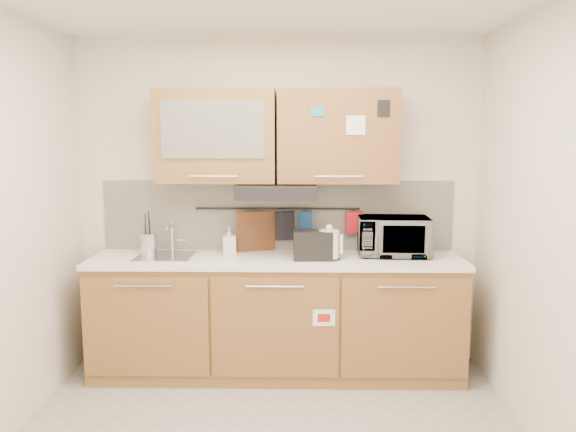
{
  "coord_description": "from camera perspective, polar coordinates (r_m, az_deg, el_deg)",
  "views": [
    {
      "loc": [
        0.16,
        -2.98,
        1.83
      ],
      "look_at": [
        0.09,
        1.05,
        1.26
      ],
      "focal_mm": 35.0,
      "sensor_mm": 36.0,
      "label": 1
    }
  ],
  "objects": [
    {
      "name": "upper_cabinets",
      "position": [
        4.3,
        -1.22,
        8.09
      ],
      "size": [
        1.82,
        0.37,
        0.7
      ],
      "color": "olive",
      "rests_on": "wall_back"
    },
    {
      "name": "utensil_rail",
      "position": [
        4.47,
        -1.07,
        0.75
      ],
      "size": [
        1.3,
        0.02,
        0.02
      ],
      "primitive_type": "cylinder",
      "rotation": [
        0.0,
        1.57,
        0.0
      ],
      "color": "black",
      "rests_on": "backsplash"
    },
    {
      "name": "kettle",
      "position": [
        4.19,
        4.19,
        -3.02
      ],
      "size": [
        0.2,
        0.18,
        0.27
      ],
      "rotation": [
        0.0,
        0.0,
        -0.23
      ],
      "color": "silver",
      "rests_on": "countertop"
    },
    {
      "name": "toaster",
      "position": [
        4.18,
        2.53,
        -2.93
      ],
      "size": [
        0.29,
        0.18,
        0.22
      ],
      "rotation": [
        0.0,
        0.0,
        0.03
      ],
      "color": "black",
      "rests_on": "countertop"
    },
    {
      "name": "microwave",
      "position": [
        4.39,
        10.64,
        -2.04
      ],
      "size": [
        0.55,
        0.39,
        0.3
      ],
      "primitive_type": "imported",
      "rotation": [
        0.0,
        0.0,
        -0.04
      ],
      "color": "#999999",
      "rests_on": "countertop"
    },
    {
      "name": "backsplash",
      "position": [
        4.51,
        -1.05,
        0.06
      ],
      "size": [
        2.8,
        0.02,
        0.56
      ],
      "primitive_type": "cube",
      "color": "silver",
      "rests_on": "countertop"
    },
    {
      "name": "oven_mitt",
      "position": [
        4.47,
        1.77,
        -0.68
      ],
      "size": [
        0.11,
        0.05,
        0.18
      ],
      "primitive_type": "cube",
      "rotation": [
        0.0,
        0.0,
        0.25
      ],
      "color": "navy",
      "rests_on": "utensil_rail"
    },
    {
      "name": "sink",
      "position": [
        4.4,
        -12.32,
        -3.98
      ],
      "size": [
        0.42,
        0.4,
        0.26
      ],
      "color": "silver",
      "rests_on": "countertop"
    },
    {
      "name": "wall_right",
      "position": [
        3.35,
        26.44,
        -1.86
      ],
      "size": [
        0.0,
        3.0,
        3.0
      ],
      "primitive_type": "plane",
      "rotation": [
        1.57,
        0.0,
        -1.57
      ],
      "color": "silver",
      "rests_on": "ground"
    },
    {
      "name": "range_hood",
      "position": [
        4.25,
        -1.17,
        2.55
      ],
      "size": [
        0.6,
        0.46,
        0.1
      ],
      "primitive_type": "cube",
      "color": "black",
      "rests_on": "upper_cabinets"
    },
    {
      "name": "utensil_crock",
      "position": [
        4.47,
        -13.96,
        -2.75
      ],
      "size": [
        0.18,
        0.18,
        0.34
      ],
      "rotation": [
        0.0,
        0.0,
        0.43
      ],
      "color": "#BDBCC1",
      "rests_on": "countertop"
    },
    {
      "name": "base_cabinet",
      "position": [
        4.41,
        -1.16,
        -10.76
      ],
      "size": [
        2.8,
        0.64,
        0.88
      ],
      "color": "olive",
      "rests_on": "floor"
    },
    {
      "name": "pot_holder",
      "position": [
        4.49,
        6.73,
        -0.64
      ],
      "size": [
        0.14,
        0.04,
        0.17
      ],
      "primitive_type": "cube",
      "rotation": [
        0.0,
        0.0,
        0.13
      ],
      "color": "red",
      "rests_on": "utensil_rail"
    },
    {
      "name": "cutting_board",
      "position": [
        4.49,
        -3.27,
        -1.94
      ],
      "size": [
        0.3,
        0.11,
        0.38
      ],
      "primitive_type": "cube",
      "rotation": [
        0.0,
        0.0,
        0.28
      ],
      "color": "brown",
      "rests_on": "utensil_rail"
    },
    {
      "name": "soap_bottle",
      "position": [
        4.38,
        -5.99,
        -2.49
      ],
      "size": [
        0.11,
        0.12,
        0.22
      ],
      "primitive_type": "imported",
      "rotation": [
        0.0,
        0.0,
        0.17
      ],
      "color": "#999999",
      "rests_on": "countertop"
    },
    {
      "name": "wall_back",
      "position": [
        4.51,
        -1.05,
        1.34
      ],
      "size": [
        3.2,
        0.0,
        3.2
      ],
      "primitive_type": "plane",
      "rotation": [
        1.57,
        0.0,
        0.0
      ],
      "color": "silver",
      "rests_on": "ground"
    },
    {
      "name": "dark_pouch",
      "position": [
        4.47,
        -0.31,
        -0.99
      ],
      "size": [
        0.15,
        0.07,
        0.23
      ],
      "primitive_type": "cube",
      "rotation": [
        0.0,
        0.0,
        0.23
      ],
      "color": "black",
      "rests_on": "utensil_rail"
    },
    {
      "name": "countertop",
      "position": [
        4.27,
        -1.18,
        -4.48
      ],
      "size": [
        2.82,
        0.62,
        0.04
      ],
      "primitive_type": "cube",
      "color": "white",
      "rests_on": "base_cabinet"
    }
  ]
}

